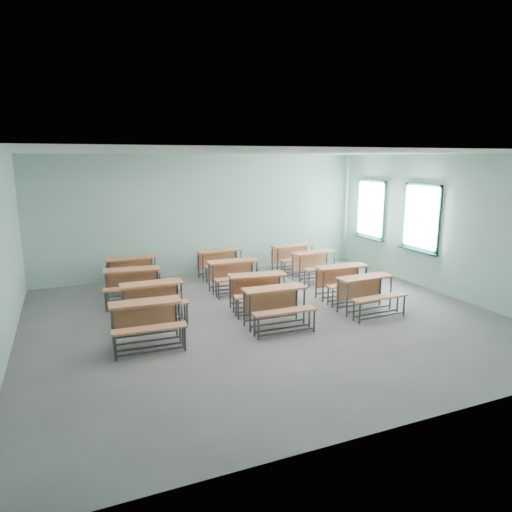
# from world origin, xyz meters

# --- Properties ---
(room) EXTENTS (9.04, 8.04, 3.24)m
(room) POSITION_xyz_m (0.08, 0.03, 1.60)
(room) COLOR slate
(room) RESTS_ON ground
(desk_unit_r0c0) EXTENTS (1.22, 0.84, 0.74)m
(desk_unit_r0c0) POSITION_xyz_m (-2.38, -0.43, 0.50)
(desk_unit_r0c0) COLOR #BA6A43
(desk_unit_r0c0) RESTS_ON ground
(desk_unit_r0c1) EXTENTS (1.21, 0.83, 0.74)m
(desk_unit_r0c1) POSITION_xyz_m (-0.01, -0.51, 0.50)
(desk_unit_r0c1) COLOR #BA6A43
(desk_unit_r0c1) RESTS_ON ground
(desk_unit_r0c2) EXTENTS (1.22, 0.84, 0.74)m
(desk_unit_r0c2) POSITION_xyz_m (2.05, -0.48, 0.50)
(desk_unit_r0c2) COLOR #BA6A43
(desk_unit_r0c2) RESTS_ON ground
(desk_unit_r1c0) EXTENTS (1.19, 0.80, 0.74)m
(desk_unit_r1c0) POSITION_xyz_m (-2.07, 0.72, 0.50)
(desk_unit_r1c0) COLOR #BA6A43
(desk_unit_r1c0) RESTS_ON ground
(desk_unit_r1c1) EXTENTS (1.28, 0.94, 0.74)m
(desk_unit_r1c1) POSITION_xyz_m (0.07, 0.54, 0.50)
(desk_unit_r1c1) COLOR #BA6A43
(desk_unit_r1c1) RESTS_ON ground
(desk_unit_r1c2) EXTENTS (1.21, 0.84, 0.74)m
(desk_unit_r1c2) POSITION_xyz_m (2.12, 0.51, 0.50)
(desk_unit_r1c2) COLOR #BA6A43
(desk_unit_r1c2) RESTS_ON ground
(desk_unit_r2c0) EXTENTS (1.28, 0.94, 0.74)m
(desk_unit_r2c0) POSITION_xyz_m (-2.27, 2.03, 0.50)
(desk_unit_r2c0) COLOR #BA6A43
(desk_unit_r2c0) RESTS_ON ground
(desk_unit_r2c1) EXTENTS (1.20, 0.81, 0.74)m
(desk_unit_r2c1) POSITION_xyz_m (0.06, 1.96, 0.50)
(desk_unit_r2c1) COLOR #BA6A43
(desk_unit_r2c1) RESTS_ON ground
(desk_unit_r2c2) EXTENTS (1.27, 0.92, 0.74)m
(desk_unit_r2c2) POSITION_xyz_m (2.35, 2.13, 0.50)
(desk_unit_r2c2) COLOR #BA6A43
(desk_unit_r2c2) RESTS_ON ground
(desk_unit_r3c0) EXTENTS (1.24, 0.87, 0.74)m
(desk_unit_r3c0) POSITION_xyz_m (-2.10, 3.25, 0.50)
(desk_unit_r3c0) COLOR #BA6A43
(desk_unit_r3c0) RESTS_ON ground
(desk_unit_r3c1) EXTENTS (1.25, 0.89, 0.74)m
(desk_unit_r3c1) POSITION_xyz_m (0.19, 3.29, 0.50)
(desk_unit_r3c1) COLOR #BA6A43
(desk_unit_r3c1) RESTS_ON ground
(desk_unit_r3c2) EXTENTS (1.22, 0.85, 0.74)m
(desk_unit_r3c2) POSITION_xyz_m (2.26, 3.18, 0.50)
(desk_unit_r3c2) COLOR #BA6A43
(desk_unit_r3c2) RESTS_ON ground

